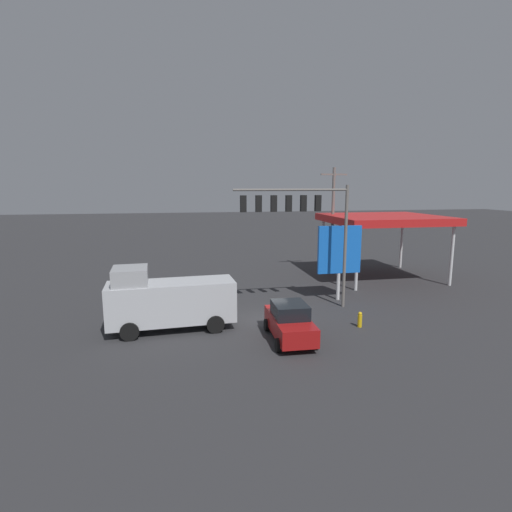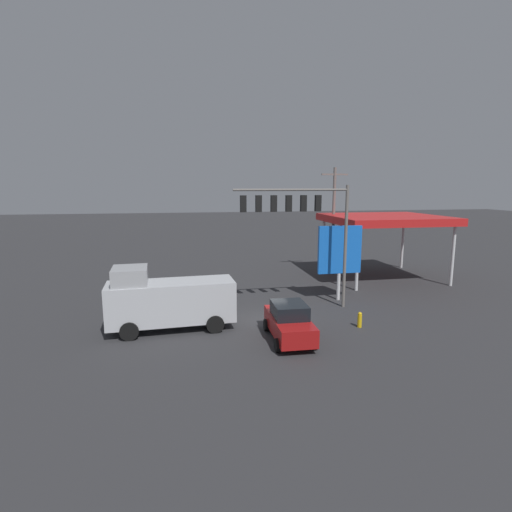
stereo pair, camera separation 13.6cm
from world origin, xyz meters
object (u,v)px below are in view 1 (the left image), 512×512
object	(u,v)px
price_sign	(339,251)
fire_hydrant	(360,319)
utility_pole	(333,218)
sedan_waiting	(290,322)
traffic_signal_assembly	(299,213)
delivery_truck	(168,300)

from	to	relation	value
price_sign	fire_hydrant	distance (m)	6.28
utility_pole	sedan_waiting	world-z (taller)	utility_pole
traffic_signal_assembly	sedan_waiting	world-z (taller)	traffic_signal_assembly
price_sign	sedan_waiting	bearing A→B (deg)	50.75
utility_pole	delivery_truck	size ratio (longest dim) A/B	1.36
utility_pole	sedan_waiting	size ratio (longest dim) A/B	2.12
fire_hydrant	price_sign	bearing A→B (deg)	-99.64
traffic_signal_assembly	fire_hydrant	bearing A→B (deg)	122.78
sedan_waiting	delivery_truck	xyz separation A→B (m)	(6.12, -2.64, 0.74)
sedan_waiting	fire_hydrant	bearing A→B (deg)	104.62
sedan_waiting	fire_hydrant	distance (m)	4.51
delivery_truck	traffic_signal_assembly	bearing A→B (deg)	-167.81
utility_pole	delivery_truck	distance (m)	18.66
traffic_signal_assembly	sedan_waiting	size ratio (longest dim) A/B	1.77
traffic_signal_assembly	price_sign	world-z (taller)	traffic_signal_assembly
utility_pole	delivery_truck	xyz separation A→B (m)	(14.04, 11.84, -3.29)
fire_hydrant	traffic_signal_assembly	bearing A→B (deg)	-57.22
utility_pole	price_sign	distance (m)	8.58
price_sign	fire_hydrant	bearing A→B (deg)	80.36
traffic_signal_assembly	delivery_truck	distance (m)	9.43
utility_pole	traffic_signal_assembly	bearing A→B (deg)	57.82
delivery_truck	fire_hydrant	world-z (taller)	delivery_truck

